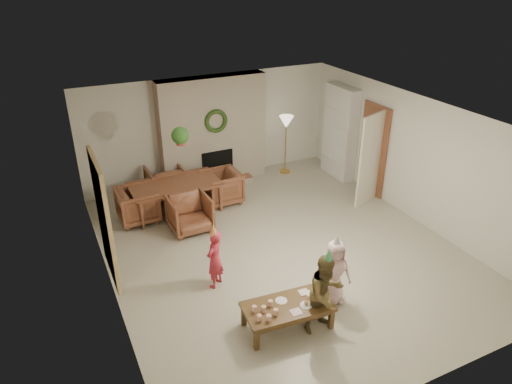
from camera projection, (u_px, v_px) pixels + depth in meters
floor at (280, 248)px, 8.64m from camera, size 7.00×7.00×0.00m
ceiling at (284, 118)px, 7.52m from camera, size 7.00×7.00×0.00m
wall_back at (210, 128)px, 10.89m from camera, size 7.00×0.00×7.00m
wall_front at (430, 310)px, 5.26m from camera, size 7.00×0.00×7.00m
wall_left at (104, 226)px, 6.91m from camera, size 0.00×7.00×7.00m
wall_right at (415, 159)px, 9.24m from camera, size 0.00×7.00×7.00m
fireplace_mass at (213, 131)px, 10.73m from camera, size 2.50×0.40×2.50m
fireplace_hearth at (220, 183)px, 10.99m from camera, size 1.60×0.30×0.12m
fireplace_firebox at (217, 166)px, 10.95m from camera, size 0.75×0.12×0.75m
fireplace_wreath at (216, 121)px, 10.41m from camera, size 0.54×0.10×0.54m
floor_lamp_base at (285, 171)px, 11.73m from camera, size 0.27×0.27×0.03m
floor_lamp_post at (286, 147)px, 11.43m from camera, size 0.03×0.03×1.30m
floor_lamp_shade at (286, 122)px, 11.15m from camera, size 0.35×0.35×0.29m
bookshelf_carcass at (340, 132)px, 11.10m from camera, size 0.30×1.00×2.20m
bookshelf_shelf_a at (337, 158)px, 11.38m from camera, size 0.30×0.92×0.03m
bookshelf_shelf_b at (339, 142)px, 11.20m from camera, size 0.30×0.92×0.03m
bookshelf_shelf_c at (340, 126)px, 11.03m from camera, size 0.30×0.92×0.03m
bookshelf_shelf_d at (341, 110)px, 10.85m from camera, size 0.30×0.92×0.03m
books_row_lower at (341, 155)px, 11.19m from camera, size 0.20×0.40×0.24m
books_row_mid at (337, 136)px, 11.17m from camera, size 0.20×0.44×0.24m
books_row_upper at (342, 122)px, 10.88m from camera, size 0.20×0.36×0.22m
door_frame at (373, 150)px, 10.30m from camera, size 0.05×0.86×2.04m
door_leaf at (370, 160)px, 9.85m from camera, size 0.77×0.32×2.00m
curtain_panel at (104, 220)px, 7.09m from camera, size 0.06×1.20×2.00m
dining_table at (177, 198)px, 9.74m from camera, size 1.86×1.06×0.65m
dining_chair_near at (190, 214)px, 9.08m from camera, size 0.78×0.80×0.72m
dining_chair_far at (165, 182)px, 10.37m from camera, size 0.78×0.80×0.72m
dining_chair_left at (138, 205)px, 9.40m from camera, size 0.80×0.78×0.72m
dining_chair_right at (221, 187)px, 10.13m from camera, size 0.80×0.78×0.72m
hanging_plant_cord at (179, 123)px, 8.38m from camera, size 0.01×0.01×0.70m
hanging_plant_pot at (181, 142)px, 8.53m from camera, size 0.16×0.16×0.12m
hanging_plant_foliage at (180, 136)px, 8.48m from camera, size 0.32×0.32×0.32m
coffee_table_top at (288, 307)px, 6.65m from camera, size 1.32×0.74×0.06m
coffee_table_apron at (287, 310)px, 6.68m from camera, size 1.21×0.63×0.08m
coffee_leg_fl at (256, 340)px, 6.34m from camera, size 0.07×0.07×0.33m
coffee_leg_fr at (331, 319)px, 6.70m from camera, size 0.07×0.07×0.33m
coffee_leg_bl at (244, 316)px, 6.77m from camera, size 0.07×0.07×0.33m
coffee_leg_br at (315, 297)px, 7.13m from camera, size 0.07×0.07×0.33m
cup_a at (260, 318)px, 6.34m from camera, size 0.07×0.07×0.09m
cup_b at (254, 309)px, 6.50m from camera, size 0.07×0.07×0.09m
cup_c at (269, 318)px, 6.33m from camera, size 0.07×0.07×0.09m
cup_d at (264, 309)px, 6.50m from camera, size 0.07×0.07×0.09m
cup_e at (276, 312)px, 6.44m from camera, size 0.07×0.07×0.09m
cup_f at (270, 303)px, 6.61m from camera, size 0.07×0.07×0.09m
plate_a at (281, 301)px, 6.72m from camera, size 0.19×0.19×0.01m
plate_b at (306, 305)px, 6.63m from camera, size 0.19×0.19×0.01m
plate_c at (312, 294)px, 6.85m from camera, size 0.19×0.19×0.01m
food_scoop at (306, 303)px, 6.61m from camera, size 0.07×0.07×0.07m
napkin_left at (296, 312)px, 6.50m from camera, size 0.16×0.16×0.01m
napkin_right at (304, 292)px, 6.89m from camera, size 0.16×0.16×0.01m
child_red at (215, 259)px, 7.45m from camera, size 0.44×0.42×1.01m
party_hat_red at (213, 230)px, 7.20m from camera, size 0.18×0.18×0.19m
child_plaid at (326, 294)px, 6.52m from camera, size 0.62×0.50×1.21m
party_hat_plaid at (329, 255)px, 6.23m from camera, size 0.18×0.18×0.20m
child_pink at (334, 272)px, 7.08m from camera, size 0.58×0.43×1.08m
party_hat_pink at (337, 240)px, 6.82m from camera, size 0.18×0.18×0.19m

